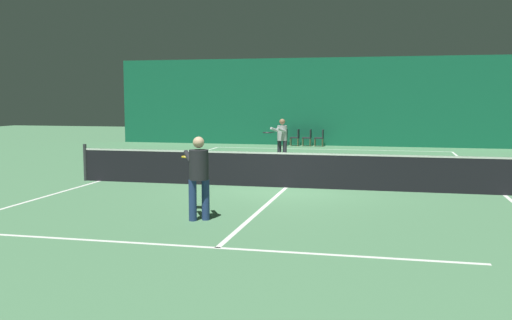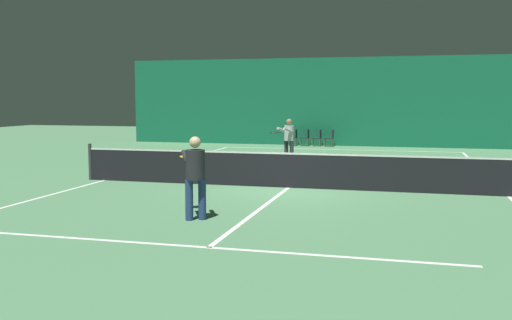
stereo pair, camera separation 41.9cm
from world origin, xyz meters
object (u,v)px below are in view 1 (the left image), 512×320
courtside_chair_1 (296,136)px  courtside_chair_0 (284,136)px  courtside_chair_3 (321,137)px  tennis_net (286,169)px  player_near (198,172)px  courtside_chair_2 (308,136)px  player_far (281,137)px

courtside_chair_1 → courtside_chair_0: bearing=-90.0°
courtside_chair_0 → courtside_chair_3: (1.86, 0.00, 0.00)m
tennis_net → courtside_chair_1: (-1.87, 13.57, -0.03)m
player_near → courtside_chair_2: bearing=-29.6°
tennis_net → player_near: (-0.97, -4.44, 0.45)m
tennis_net → courtside_chair_1: tennis_net is taller
courtside_chair_1 → courtside_chair_2: (0.62, 0.00, 0.00)m
player_near → courtside_chair_1: (-0.90, 18.00, -0.48)m
player_near → courtside_chair_2: 18.01m
player_far → courtside_chair_2: bearing=-156.2°
player_far → courtside_chair_3: size_ratio=1.93×
courtside_chair_3 → courtside_chair_1: bearing=-90.0°
courtside_chair_0 → courtside_chair_3: same height
tennis_net → courtside_chair_2: tennis_net is taller
courtside_chair_0 → courtside_chair_2: bearing=90.0°
player_near → tennis_net: bearing=-42.8°
courtside_chair_2 → courtside_chair_0: bearing=-90.0°
player_near → courtside_chair_2: player_near is taller
player_far → courtside_chair_0: (-1.19, 7.22, -0.46)m
courtside_chair_0 → courtside_chair_1: 0.62m
courtside_chair_2 → player_near: bearing=0.9°
tennis_net → player_far: player_far is taller
courtside_chair_0 → courtside_chair_2: 1.24m
tennis_net → courtside_chair_0: bearing=100.4°
courtside_chair_3 → tennis_net: bearing=2.7°
player_near → courtside_chair_0: (-1.51, 18.00, -0.48)m
courtside_chair_0 → player_far: bearing=9.3°
tennis_net → courtside_chair_0: tennis_net is taller
player_near → courtside_chair_1: 18.03m
courtside_chair_1 → courtside_chair_3: 1.24m
courtside_chair_3 → player_far: bearing=-5.3°
player_far → courtside_chair_3: player_far is taller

